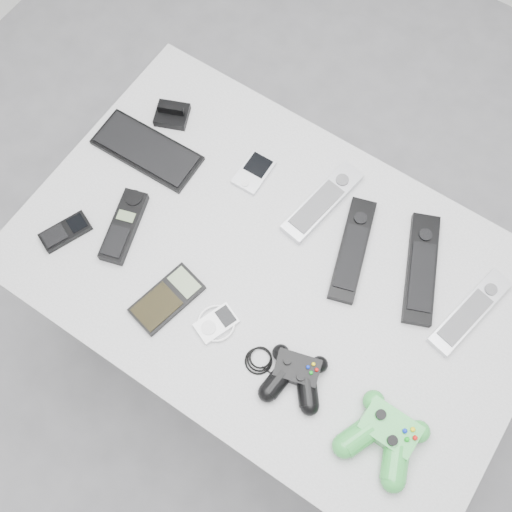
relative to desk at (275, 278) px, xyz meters
The scene contains 15 objects.
floor 0.69m from the desk, 49.99° to the left, with size 3.50×3.50×0.00m, color slate.
desk is the anchor object (origin of this frame).
pda_keyboard 0.43m from the desk, 169.27° to the left, with size 0.26×0.11×0.02m, color black.
dock_bracket 0.47m from the desk, 155.87° to the left, with size 0.08×0.07×0.04m, color black.
pda 0.25m from the desk, 135.57° to the left, with size 0.06×0.10×0.02m, color #B9BAC1.
remote_silver_a 0.20m from the desk, 89.21° to the left, with size 0.06×0.23×0.03m, color #B9BAC1.
remote_black_a 0.19m from the desk, 47.02° to the left, with size 0.06×0.24×0.02m, color black.
remote_black_b 0.32m from the desk, 32.83° to the left, with size 0.06×0.25×0.02m, color black.
remote_silver_b 0.43m from the desk, 19.54° to the left, with size 0.05×0.22×0.02m, color #B7B8BF.
mobile_phone 0.48m from the desk, 156.51° to the right, with size 0.05×0.11×0.02m, color black.
cordless_handset 0.36m from the desk, 162.10° to the right, with size 0.05×0.17×0.03m, color black.
calculator 0.26m from the desk, 129.26° to the right, with size 0.08×0.16×0.02m, color black.
mp3_player 0.19m from the desk, 101.79° to the right, with size 0.08×0.09×0.02m, color white.
controller_black 0.26m from the desk, 48.00° to the right, with size 0.21×0.13×0.04m, color black, non-canonical shape.
controller_green 0.42m from the desk, 26.25° to the right, with size 0.16×0.17×0.05m, color #278F27, non-canonical shape.
Camera 1 is at (0.17, -0.45, 1.99)m, focal length 42.00 mm.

